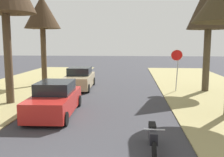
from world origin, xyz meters
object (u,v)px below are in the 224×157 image
parked_motorcycle (153,137)px  stop_sign_far (177,61)px  parked_sedan_tan (80,79)px  parked_sedan_red (55,100)px  street_tree_right_mid_b (209,5)px  street_tree_left_mid_b (42,14)px

parked_motorcycle → stop_sign_far: bearing=76.8°
parked_sedan_tan → parked_motorcycle: parked_sedan_tan is taller
parked_sedan_red → parked_motorcycle: size_ratio=2.18×
street_tree_right_mid_b → street_tree_left_mid_b: street_tree_right_mid_b is taller
stop_sign_far → street_tree_right_mid_b: street_tree_right_mid_b is taller
stop_sign_far → parked_sedan_red: 9.32m
street_tree_right_mid_b → parked_sedan_tan: size_ratio=1.73×
parked_sedan_red → parked_motorcycle: 5.85m
street_tree_right_mid_b → parked_motorcycle: street_tree_right_mid_b is taller
street_tree_right_mid_b → parked_sedan_red: 12.13m
parked_sedan_red → parked_sedan_tan: (-0.27, 7.05, 0.00)m
stop_sign_far → parked_motorcycle: stop_sign_far is taller
street_tree_right_mid_b → street_tree_left_mid_b: 12.30m
street_tree_right_mid_b → street_tree_left_mid_b: size_ratio=1.10×
street_tree_left_mid_b → parked_sedan_tan: street_tree_left_mid_b is taller
parked_sedan_red → parked_motorcycle: bearing=-41.8°
street_tree_right_mid_b → parked_sedan_tan: bearing=176.7°
stop_sign_far → street_tree_left_mid_b: 10.88m
stop_sign_far → parked_motorcycle: bearing=-103.2°
parked_sedan_red → parked_sedan_tan: same height
street_tree_right_mid_b → parked_motorcycle: (-4.45, -10.42, -5.45)m
parked_motorcycle → street_tree_right_mid_b: bearing=66.9°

